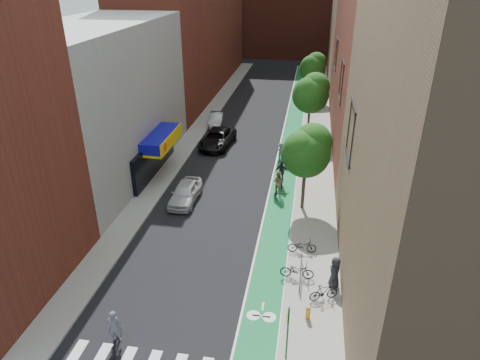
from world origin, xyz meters
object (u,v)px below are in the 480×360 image
at_px(fire_hydrant, 308,312).
at_px(parked_car_silver, 216,119).
at_px(cyclist_lead, 115,335).
at_px(cyclist_lane_far, 281,154).
at_px(parked_car_white, 185,192).
at_px(parked_car_black, 217,139).
at_px(cyclist_lane_near, 278,186).
at_px(pedestrian, 335,272).
at_px(cyclist_lane_mid, 281,176).

bearing_deg(fire_hydrant, parked_car_silver, 111.05).
distance_m(cyclist_lead, cyclist_lane_far, 22.48).
bearing_deg(fire_hydrant, parked_car_white, 131.10).
bearing_deg(parked_car_black, cyclist_lane_near, -48.79).
xyz_separation_m(parked_car_black, pedestrian, (10.60, -19.09, 0.29)).
height_order(parked_car_silver, cyclist_lane_far, cyclist_lane_far).
relative_size(parked_car_silver, cyclist_lane_near, 1.94).
distance_m(parked_car_silver, cyclist_lane_far, 12.06).
bearing_deg(cyclist_lane_mid, parked_car_white, 17.23).
height_order(cyclist_lane_near, cyclist_lane_mid, cyclist_lane_mid).
xyz_separation_m(cyclist_lane_near, cyclist_lane_mid, (0.12, 1.76, -0.04)).
height_order(parked_car_white, cyclist_lead, cyclist_lead).
relative_size(cyclist_lane_near, cyclist_lane_mid, 0.98).
relative_size(parked_car_silver, fire_hydrant, 5.72).
xyz_separation_m(cyclist_lane_near, cyclist_lane_far, (-0.29, 6.15, -0.02)).
xyz_separation_m(parked_car_white, fire_hydrant, (9.28, -10.64, -0.21)).
distance_m(cyclist_lane_near, pedestrian, 10.57).
height_order(cyclist_lead, fire_hydrant, cyclist_lead).
relative_size(cyclist_lead, cyclist_lane_near, 1.00).
relative_size(parked_car_white, cyclist_lead, 2.06).
xyz_separation_m(parked_car_silver, cyclist_lead, (2.10, -30.92, 0.06)).
relative_size(cyclist_lead, pedestrian, 1.14).
bearing_deg(pedestrian, parked_car_black, -150.32).
xyz_separation_m(cyclist_lead, cyclist_lane_near, (6.00, 15.59, 0.18)).
bearing_deg(cyclist_lane_far, parked_car_silver, -36.01).
xyz_separation_m(parked_car_silver, pedestrian, (12.02, -25.14, 0.40)).
relative_size(cyclist_lane_mid, pedestrian, 1.17).
bearing_deg(parked_car_white, cyclist_lane_near, 15.89).
bearing_deg(cyclist_lane_mid, cyclist_lead, 59.90).
distance_m(parked_car_white, parked_car_black, 11.12).
xyz_separation_m(parked_car_silver, cyclist_lane_mid, (8.22, -13.56, 0.20)).
xyz_separation_m(pedestrian, fire_hydrant, (-1.32, -2.67, -0.54)).
distance_m(parked_car_black, cyclist_lane_near, 11.43).
bearing_deg(cyclist_lane_mid, fire_hydrant, 89.22).
distance_m(parked_car_black, cyclist_lane_mid, 10.14).
bearing_deg(parked_car_silver, parked_car_black, -82.52).
bearing_deg(cyclist_lane_far, cyclist_lane_mid, 108.84).
distance_m(cyclist_lane_mid, fire_hydrant, 14.46).
distance_m(parked_car_white, cyclist_lane_mid, 7.70).
xyz_separation_m(parked_car_white, cyclist_lane_near, (6.68, 1.84, 0.18)).
xyz_separation_m(cyclist_lane_mid, pedestrian, (3.80, -11.58, 0.20)).
distance_m(cyclist_lead, fire_hydrant, 9.15).
relative_size(parked_car_black, pedestrian, 3.05).
relative_size(parked_car_silver, cyclist_lane_mid, 1.90).
bearing_deg(pedestrian, parked_car_white, -126.32).
distance_m(parked_car_black, pedestrian, 21.84).
bearing_deg(cyclist_lead, parked_car_silver, -98.51).
distance_m(pedestrian, fire_hydrant, 3.02).
bearing_deg(parked_car_white, cyclist_lane_mid, 28.40).
bearing_deg(parked_car_silver, parked_car_white, -91.00).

